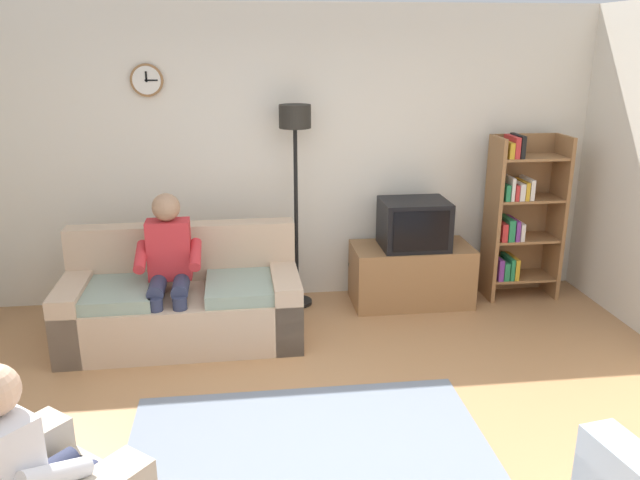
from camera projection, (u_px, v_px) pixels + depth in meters
ground_plane at (336, 457)px, 3.76m from camera, size 12.00×12.00×0.00m
back_wall_assembly at (295, 156)px, 5.87m from camera, size 6.20×0.17×2.70m
couch at (183, 303)px, 5.20m from camera, size 1.91×0.90×0.90m
tv_stand at (411, 274)px, 5.93m from camera, size 1.10×0.56×0.56m
tv at (414, 224)px, 5.75m from camera, size 0.60×0.49×0.44m
bookshelf at (518, 216)px, 5.96m from camera, size 0.68×0.36×1.57m
floor_lamp at (295, 151)px, 5.55m from camera, size 0.28×0.28×1.85m
area_rug at (312, 465)px, 3.68m from camera, size 2.20×1.70×0.01m
person_on_couch at (169, 263)px, 4.97m from camera, size 0.51×0.54×1.24m
person_in_left_armchair at (26, 464)px, 2.75m from camera, size 0.63×0.64×1.12m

